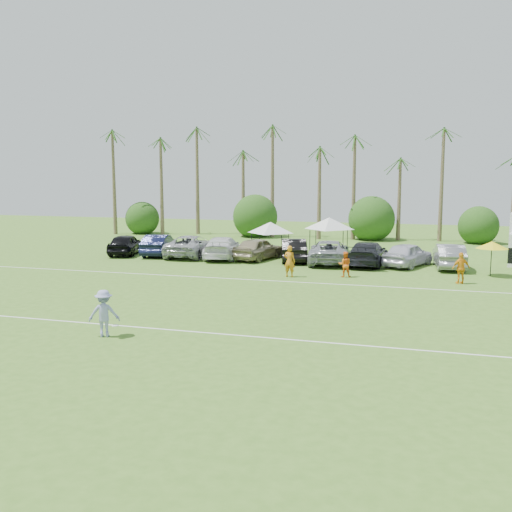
# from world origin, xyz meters

# --- Properties ---
(ground) EXTENTS (120.00, 120.00, 0.00)m
(ground) POSITION_xyz_m (0.00, 0.00, 0.00)
(ground) COLOR #416C20
(ground) RESTS_ON ground
(field_lines) EXTENTS (80.00, 12.10, 0.01)m
(field_lines) POSITION_xyz_m (0.00, 8.00, 0.01)
(field_lines) COLOR white
(field_lines) RESTS_ON ground
(palm_tree_0) EXTENTS (2.40, 2.40, 8.90)m
(palm_tree_0) POSITION_xyz_m (-22.00, 38.00, 7.48)
(palm_tree_0) COLOR brown
(palm_tree_0) RESTS_ON ground
(palm_tree_1) EXTENTS (2.40, 2.40, 9.90)m
(palm_tree_1) POSITION_xyz_m (-17.00, 38.00, 8.35)
(palm_tree_1) COLOR brown
(palm_tree_1) RESTS_ON ground
(palm_tree_2) EXTENTS (2.40, 2.40, 10.90)m
(palm_tree_2) POSITION_xyz_m (-12.00, 38.00, 9.21)
(palm_tree_2) COLOR brown
(palm_tree_2) RESTS_ON ground
(palm_tree_3) EXTENTS (2.40, 2.40, 11.90)m
(palm_tree_3) POSITION_xyz_m (-8.00, 38.00, 10.06)
(palm_tree_3) COLOR brown
(palm_tree_3) RESTS_ON ground
(palm_tree_4) EXTENTS (2.40, 2.40, 8.90)m
(palm_tree_4) POSITION_xyz_m (-4.00, 38.00, 7.48)
(palm_tree_4) COLOR brown
(palm_tree_4) RESTS_ON ground
(palm_tree_5) EXTENTS (2.40, 2.40, 9.90)m
(palm_tree_5) POSITION_xyz_m (0.00, 38.00, 8.35)
(palm_tree_5) COLOR brown
(palm_tree_5) RESTS_ON ground
(palm_tree_6) EXTENTS (2.40, 2.40, 10.90)m
(palm_tree_6) POSITION_xyz_m (4.00, 38.00, 9.21)
(palm_tree_6) COLOR brown
(palm_tree_6) RESTS_ON ground
(palm_tree_7) EXTENTS (2.40, 2.40, 11.90)m
(palm_tree_7) POSITION_xyz_m (8.00, 38.00, 10.06)
(palm_tree_7) COLOR brown
(palm_tree_7) RESTS_ON ground
(palm_tree_8) EXTENTS (2.40, 2.40, 8.90)m
(palm_tree_8) POSITION_xyz_m (13.00, 38.00, 7.48)
(palm_tree_8) COLOR brown
(palm_tree_8) RESTS_ON ground
(palm_tree_9) EXTENTS (2.40, 2.40, 9.90)m
(palm_tree_9) POSITION_xyz_m (18.00, 38.00, 8.35)
(palm_tree_9) COLOR brown
(palm_tree_9) RESTS_ON ground
(bush_tree_0) EXTENTS (4.00, 4.00, 4.00)m
(bush_tree_0) POSITION_xyz_m (-19.00, 39.00, 1.80)
(bush_tree_0) COLOR brown
(bush_tree_0) RESTS_ON ground
(bush_tree_1) EXTENTS (4.00, 4.00, 4.00)m
(bush_tree_1) POSITION_xyz_m (-6.00, 39.00, 1.80)
(bush_tree_1) COLOR brown
(bush_tree_1) RESTS_ON ground
(bush_tree_2) EXTENTS (4.00, 4.00, 4.00)m
(bush_tree_2) POSITION_xyz_m (6.00, 39.00, 1.80)
(bush_tree_2) COLOR brown
(bush_tree_2) RESTS_ON ground
(bush_tree_3) EXTENTS (4.00, 4.00, 4.00)m
(bush_tree_3) POSITION_xyz_m (16.00, 39.00, 1.80)
(bush_tree_3) COLOR brown
(bush_tree_3) RESTS_ON ground
(sideline_player_a) EXTENTS (0.77, 0.54, 1.99)m
(sideline_player_a) POSITION_xyz_m (3.01, 15.67, 0.99)
(sideline_player_a) COLOR orange
(sideline_player_a) RESTS_ON ground
(sideline_player_b) EXTENTS (0.88, 0.75, 1.61)m
(sideline_player_b) POSITION_xyz_m (6.36, 16.61, 0.80)
(sideline_player_b) COLOR orange
(sideline_player_b) RESTS_ON ground
(sideline_player_c) EXTENTS (1.18, 0.86, 1.86)m
(sideline_player_c) POSITION_xyz_m (13.22, 16.24, 0.93)
(sideline_player_c) COLOR orange
(sideline_player_c) RESTS_ON ground
(canopy_tent_left) EXTENTS (3.82, 3.82, 3.10)m
(canopy_tent_left) POSITION_xyz_m (-0.83, 25.35, 2.65)
(canopy_tent_left) COLOR black
(canopy_tent_left) RESTS_ON ground
(canopy_tent_right) EXTENTS (4.20, 4.20, 3.40)m
(canopy_tent_right) POSITION_xyz_m (3.48, 28.19, 2.91)
(canopy_tent_right) COLOR black
(canopy_tent_right) RESTS_ON ground
(market_umbrella) EXTENTS (2.00, 2.00, 2.23)m
(market_umbrella) POSITION_xyz_m (15.18, 19.45, 2.00)
(market_umbrella) COLOR black
(market_umbrella) RESTS_ON ground
(frisbee_player) EXTENTS (1.38, 1.09, 1.87)m
(frisbee_player) POSITION_xyz_m (-0.92, 0.39, 0.93)
(frisbee_player) COLOR #8E93C9
(frisbee_player) RESTS_ON ground
(parked_car_0) EXTENTS (3.07, 5.30, 1.69)m
(parked_car_0) POSITION_xyz_m (-12.06, 22.07, 0.85)
(parked_car_0) COLOR black
(parked_car_0) RESTS_ON ground
(parked_car_1) EXTENTS (2.70, 5.38, 1.69)m
(parked_car_1) POSITION_xyz_m (-9.30, 22.49, 0.85)
(parked_car_1) COLOR #111534
(parked_car_1) RESTS_ON ground
(parked_car_2) EXTENTS (3.15, 6.25, 1.69)m
(parked_car_2) POSITION_xyz_m (-6.54, 22.50, 0.85)
(parked_car_2) COLOR #A2A3A7
(parked_car_2) RESTS_ON ground
(parked_car_3) EXTENTS (3.31, 6.15, 1.69)m
(parked_car_3) POSITION_xyz_m (-3.78, 22.18, 0.85)
(parked_car_3) COLOR silver
(parked_car_3) RESTS_ON ground
(parked_car_4) EXTENTS (3.14, 5.31, 1.69)m
(parked_car_4) POSITION_xyz_m (-1.02, 22.40, 0.85)
(parked_car_4) COLOR #9B8F6D
(parked_car_4) RESTS_ON ground
(parked_car_5) EXTENTS (3.11, 5.44, 1.69)m
(parked_car_5) POSITION_xyz_m (1.74, 22.42, 0.85)
(parked_car_5) COLOR black
(parked_car_5) RESTS_ON ground
(parked_car_6) EXTENTS (3.59, 6.42, 1.69)m
(parked_car_6) POSITION_xyz_m (4.50, 21.99, 0.85)
(parked_car_6) COLOR gray
(parked_car_6) RESTS_ON ground
(parked_car_7) EXTENTS (2.71, 5.97, 1.69)m
(parked_car_7) POSITION_xyz_m (7.26, 21.92, 0.85)
(parked_car_7) COLOR black
(parked_car_7) RESTS_ON ground
(parked_car_8) EXTENTS (3.76, 5.36, 1.69)m
(parked_car_8) POSITION_xyz_m (10.02, 22.16, 0.85)
(parked_car_8) COLOR silver
(parked_car_8) RESTS_ON ground
(parked_car_9) EXTENTS (2.19, 5.27, 1.69)m
(parked_car_9) POSITION_xyz_m (12.78, 22.12, 0.85)
(parked_car_9) COLOR gray
(parked_car_9) RESTS_ON ground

